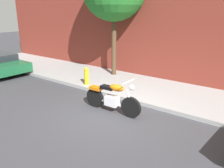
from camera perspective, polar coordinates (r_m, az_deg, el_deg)
ground_plane at (r=7.47m, az=-0.33°, el=-7.79°), size 60.00×60.00×0.00m
sidewalk at (r=9.68m, az=9.84°, el=-1.47°), size 23.67×3.10×0.14m
motorcycle at (r=7.54m, az=0.01°, el=-3.47°), size 2.13×0.70×1.17m
fire_hydrant at (r=10.00m, az=-6.32°, el=1.64°), size 0.20×0.20×0.91m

